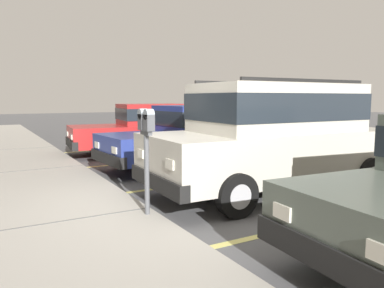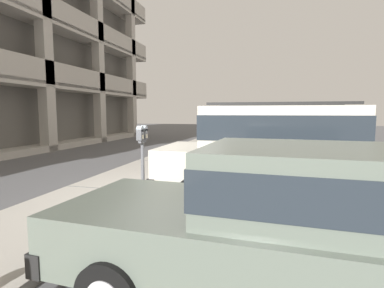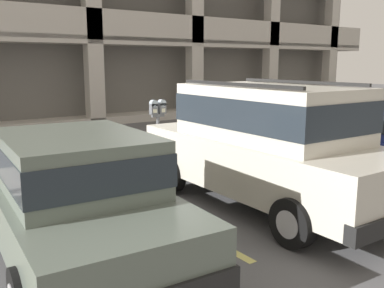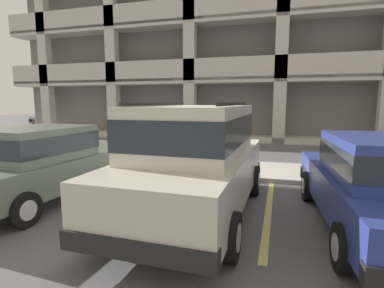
{
  "view_description": "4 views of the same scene",
  "coord_description": "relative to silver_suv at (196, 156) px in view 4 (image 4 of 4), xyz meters",
  "views": [
    {
      "loc": [
        -4.96,
        2.3,
        1.72
      ],
      "look_at": [
        0.26,
        -0.66,
        0.98
      ],
      "focal_mm": 35.0,
      "sensor_mm": 36.0,
      "label": 1
    },
    {
      "loc": [
        -5.99,
        -2.15,
        1.85
      ],
      "look_at": [
        0.32,
        -0.57,
        1.16
      ],
      "focal_mm": 28.0,
      "sensor_mm": 36.0,
      "label": 2
    },
    {
      "loc": [
        -4.76,
        -7.21,
        2.32
      ],
      "look_at": [
        -0.1,
        -0.64,
        0.79
      ],
      "focal_mm": 40.0,
      "sensor_mm": 36.0,
      "label": 3
    },
    {
      "loc": [
        1.59,
        -7.42,
        2.04
      ],
      "look_at": [
        -0.34,
        -0.84,
        1.08
      ],
      "focal_mm": 28.0,
      "sensor_mm": 36.0,
      "label": 4
    }
  ],
  "objects": [
    {
      "name": "silver_suv",
      "position": [
        0.0,
        0.0,
        0.0
      ],
      "size": [
        2.08,
        4.81,
        2.03
      ],
      "rotation": [
        0.0,
        0.0,
        -0.02
      ],
      "color": "beige",
      "rests_on": "ground_plane"
    },
    {
      "name": "parking_garage",
      "position": [
        1.37,
        15.48,
        6.45
      ],
      "size": [
        32.0,
        10.0,
        16.25
      ],
      "color": "#64625C",
      "rests_on": "ground_plane"
    },
    {
      "name": "dark_hatchback",
      "position": [
        2.95,
        0.01,
        -0.27
      ],
      "size": [
        2.04,
        4.59,
        1.54
      ],
      "rotation": [
        0.0,
        0.0,
        0.07
      ],
      "color": "navy",
      "rests_on": "ground_plane"
    },
    {
      "name": "red_sedan",
      "position": [
        -3.26,
        -0.05,
        -0.27
      ],
      "size": [
        2.04,
        4.58,
        1.54
      ],
      "rotation": [
        0.0,
        0.0,
        -0.07
      ],
      "color": "#5B665B",
      "rests_on": "ground_plane"
    },
    {
      "name": "ground_plane",
      "position": [
        -0.17,
        2.35,
        -1.14
      ],
      "size": [
        80.0,
        80.0,
        0.1
      ],
      "color": "#565659"
    },
    {
      "name": "fire_hydrant",
      "position": [
        -5.0,
        3.0,
        -0.62
      ],
      "size": [
        0.3,
        0.3,
        0.7
      ],
      "color": "red",
      "rests_on": "sidewalk"
    },
    {
      "name": "parking_meter_near",
      "position": [
        -0.43,
        2.7,
        0.12
      ],
      "size": [
        0.35,
        0.12,
        1.46
      ],
      "color": "#595B60",
      "rests_on": "sidewalk"
    },
    {
      "name": "parking_stall_lines",
      "position": [
        1.28,
        0.95,
        -1.08
      ],
      "size": [
        11.73,
        4.8,
        0.01
      ],
      "color": "#DBD16B",
      "rests_on": "ground_plane"
    },
    {
      "name": "parking_meter_far",
      "position": [
        -6.23,
        2.71,
        -0.01
      ],
      "size": [
        0.15,
        0.12,
        1.45
      ],
      "color": "#595B60",
      "rests_on": "sidewalk"
    },
    {
      "name": "sidewalk",
      "position": [
        -0.17,
        3.65,
        -1.03
      ],
      "size": [
        40.0,
        2.2,
        0.12
      ],
      "color": "#ADA89E",
      "rests_on": "ground_plane"
    }
  ]
}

